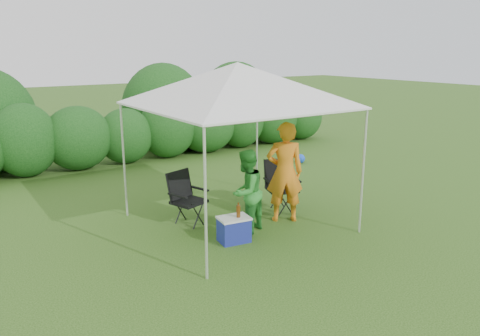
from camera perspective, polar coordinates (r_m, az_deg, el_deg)
ground at (r=8.08m, az=1.69°, el=-7.81°), size 70.00×70.00×0.00m
hedge at (r=13.03m, az=-13.82°, el=4.12°), size 14.07×1.53×1.80m
canopy at (r=7.91m, az=-0.31°, el=10.12°), size 3.10×3.10×2.83m
chair_right at (r=9.03m, az=4.94°, el=-1.71°), size 0.72×0.69×0.98m
chair_left at (r=8.35m, az=-6.72°, el=-3.22°), size 0.70×0.67×0.95m
man at (r=8.37m, az=5.47°, el=-0.50°), size 0.79×0.71×1.82m
woman at (r=7.84m, az=0.76°, el=-2.91°), size 0.86×0.79×1.44m
cooler at (r=7.63m, az=-0.74°, el=-7.47°), size 0.54×0.43×0.42m
bottle at (r=7.51m, az=-0.20°, el=-5.13°), size 0.07×0.07×0.25m
lawn_toy at (r=12.85m, az=6.15°, el=1.25°), size 0.62×0.52×0.31m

